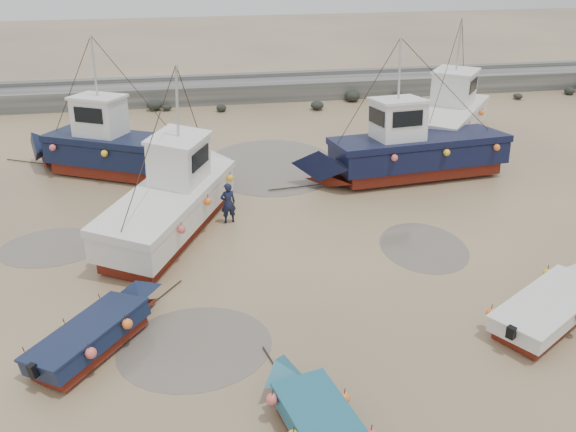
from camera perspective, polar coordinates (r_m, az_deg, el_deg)
name	(u,v)px	position (r m, az deg, el deg)	size (l,w,h in m)	color
ground	(281,288)	(18.45, -0.69, -7.30)	(120.00, 120.00, 0.00)	tan
seawall	(234,91)	(38.33, -5.53, 12.54)	(60.00, 4.92, 1.50)	slate
puddle_a	(195,347)	(16.39, -9.43, -12.95)	(4.36, 4.36, 0.01)	#615950
puddle_b	(424,247)	(21.21, 13.60, -3.07)	(3.18, 3.18, 0.01)	#615950
puddle_c	(52,247)	(22.37, -22.85, -2.92)	(3.81, 3.81, 0.01)	#615950
puddle_d	(271,165)	(27.61, -1.72, 5.17)	(6.68, 6.68, 0.01)	#615950
dinghy_1	(100,329)	(16.75, -18.51, -10.80)	(4.04, 4.95, 1.43)	maroon
dinghy_2	(317,418)	(13.61, 2.94, -19.78)	(2.32, 5.18, 1.43)	maroon
dinghy_3	(556,303)	(18.67, 25.61, -7.97)	(5.92, 4.03, 1.43)	maroon
cabin_boat_0	(107,146)	(27.53, -17.89, 6.74)	(9.51, 5.52, 6.22)	maroon
cabin_boat_1	(174,196)	(21.79, -11.49, 2.00)	(5.79, 9.86, 6.22)	maroon
cabin_boat_2	(407,150)	(26.42, 11.96, 6.54)	(11.24, 3.78, 6.22)	maroon
cabin_boat_3	(450,114)	(32.15, 16.16, 9.93)	(7.36, 8.57, 6.22)	maroon
person	(229,222)	(22.42, -6.00, -0.62)	(0.62, 0.41, 1.69)	#151A34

